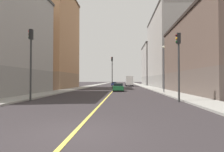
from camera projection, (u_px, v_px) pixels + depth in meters
ground_plane at (74, 133)px, 6.46m from camera, size 400.00×400.00×0.00m
sidewalk_left at (145, 86)px, 54.89m from camera, size 2.84×168.00×0.15m
sidewalk_right at (90, 86)px, 55.84m from camera, size 2.84×168.00×0.15m
lane_center_stripe at (117, 86)px, 55.36m from camera, size 0.16×154.00×0.01m
building_left_mid at (176, 50)px, 48.14m from camera, size 11.85×22.07×19.11m
building_left_far at (159, 65)px, 70.46m from camera, size 11.85×16.11×15.11m
building_right_midblock at (46, 41)px, 41.44m from camera, size 11.85×15.55×21.33m
traffic_light_left_near at (179, 57)px, 15.71m from camera, size 0.40×0.32×5.83m
traffic_light_right_near at (31, 55)px, 16.46m from camera, size 0.40×0.32×6.36m
traffic_light_median_far at (112, 68)px, 39.85m from camera, size 0.40×0.32×6.84m
street_lamp_left_near at (164, 64)px, 26.02m from camera, size 0.36×0.36×6.54m
car_blue at (114, 84)px, 66.44m from camera, size 1.94×4.18×1.25m
car_black at (128, 84)px, 66.43m from camera, size 1.95×4.20×1.28m
car_green at (118, 87)px, 31.33m from camera, size 1.89×4.02×1.33m
box_truck at (129, 81)px, 57.58m from camera, size 2.30×7.14×3.08m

